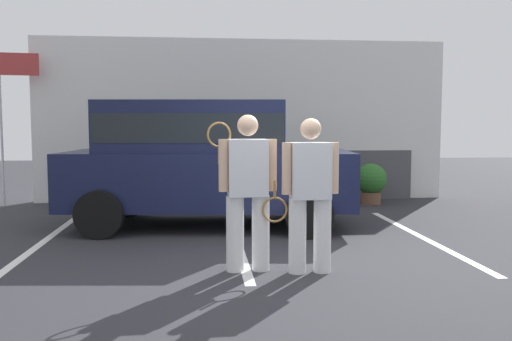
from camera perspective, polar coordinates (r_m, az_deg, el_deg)
ground_plane at (r=6.46m, az=2.77°, el=-10.21°), size 40.00×40.00×0.00m
parking_stripe_0 at (r=8.17m, az=-21.99°, el=-7.34°), size 0.12×4.40×0.01m
parking_stripe_1 at (r=7.87m, az=-2.03°, el=-7.45°), size 0.12×4.40×0.01m
parking_stripe_2 at (r=8.51m, az=17.09°, el=-6.72°), size 0.12×4.40×0.01m
house_frontage at (r=12.04m, az=-1.34°, el=4.81°), size 9.05×0.40×3.55m
parked_suv at (r=8.90m, az=-5.65°, el=1.40°), size 4.76×2.52×2.05m
tennis_player_man at (r=6.16m, az=-0.91°, el=-2.07°), size 0.80×0.29×1.79m
tennis_player_woman at (r=6.11m, az=5.70°, el=-2.44°), size 0.91×0.28×1.75m
potted_plant_by_porch at (r=11.65m, az=12.05°, el=-1.16°), size 0.65×0.65×0.86m
flag_pole at (r=12.15m, az=-24.59°, el=6.85°), size 0.80×0.12×3.18m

